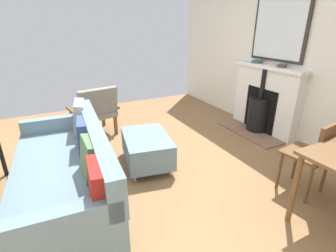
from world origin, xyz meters
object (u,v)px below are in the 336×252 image
(mantel_bowl_near, at_px, (257,62))
(armchair_accent, at_px, (95,109))
(fireplace, at_px, (263,104))
(mantel_bowl_far, at_px, (281,66))
(sofa, at_px, (68,170))
(ottoman, at_px, (147,148))
(dining_chair_near_fireplace, at_px, (315,152))

(mantel_bowl_near, height_order, armchair_accent, mantel_bowl_near)
(fireplace, distance_m, mantel_bowl_near, 0.69)
(mantel_bowl_near, height_order, mantel_bowl_far, same)
(fireplace, relative_size, armchair_accent, 1.60)
(armchair_accent, bearing_deg, mantel_bowl_far, 153.24)
(fireplace, bearing_deg, sofa, 8.06)
(fireplace, xyz_separation_m, mantel_bowl_near, (-0.01, -0.26, 0.64))
(mantel_bowl_far, xyz_separation_m, ottoman, (2.15, -0.05, -0.87))
(ottoman, xyz_separation_m, armchair_accent, (0.36, -1.22, 0.20))
(mantel_bowl_near, bearing_deg, armchair_accent, -17.30)
(sofa, height_order, armchair_accent, sofa)
(mantel_bowl_near, relative_size, ottoman, 0.19)
(sofa, distance_m, ottoman, 1.00)
(fireplace, bearing_deg, mantel_bowl_far, 92.58)
(mantel_bowl_far, bearing_deg, armchair_accent, -26.76)
(dining_chair_near_fireplace, bearing_deg, fireplace, -120.00)
(ottoman, bearing_deg, mantel_bowl_far, 178.65)
(mantel_bowl_near, bearing_deg, ottoman, 11.40)
(armchair_accent, bearing_deg, dining_chair_near_fireplace, 122.87)
(ottoman, height_order, dining_chair_near_fireplace, dining_chair_near_fireplace)
(fireplace, xyz_separation_m, ottoman, (2.14, 0.17, -0.23))
(ottoman, bearing_deg, armchair_accent, -73.44)
(fireplace, relative_size, dining_chair_near_fireplace, 1.57)
(fireplace, bearing_deg, mantel_bowl_near, -92.17)
(sofa, relative_size, dining_chair_near_fireplace, 2.46)
(mantel_bowl_far, relative_size, ottoman, 0.16)
(mantel_bowl_near, xyz_separation_m, dining_chair_near_fireplace, (0.87, 1.76, -0.62))
(mantel_bowl_near, height_order, sofa, mantel_bowl_near)
(armchair_accent, bearing_deg, fireplace, 157.32)
(ottoman, relative_size, dining_chair_near_fireplace, 1.06)
(mantel_bowl_far, bearing_deg, fireplace, -87.42)
(armchair_accent, distance_m, dining_chair_near_fireplace, 3.03)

